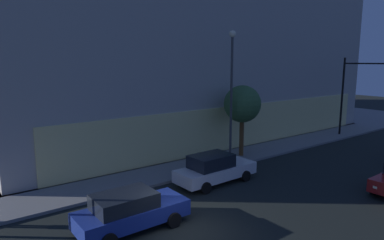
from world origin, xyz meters
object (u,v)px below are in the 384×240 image
(street_lamp_sidewalk, at_px, (232,81))
(car_white, at_px, (214,169))
(sidewalk_tree, at_px, (242,104))
(modern_building, at_px, (142,21))
(traffic_light_far_corner, at_px, (360,85))
(car_blue, at_px, (130,210))

(street_lamp_sidewalk, height_order, car_white, street_lamp_sidewalk)
(sidewalk_tree, height_order, car_white, sidewalk_tree)
(modern_building, height_order, sidewalk_tree, modern_building)
(traffic_light_far_corner, xyz_separation_m, car_blue, (-23.22, -3.04, -3.90))
(car_blue, relative_size, car_white, 0.94)
(modern_building, distance_m, sidewalk_tree, 18.97)
(car_blue, bearing_deg, street_lamp_sidewalk, 24.39)
(sidewalk_tree, bearing_deg, car_white, -150.09)
(street_lamp_sidewalk, bearing_deg, traffic_light_far_corner, -5.22)
(traffic_light_far_corner, relative_size, sidewalk_tree, 1.39)
(modern_building, relative_size, traffic_light_far_corner, 4.91)
(car_white, bearing_deg, modern_building, 71.55)
(traffic_light_far_corner, bearing_deg, car_white, -176.63)
(traffic_light_far_corner, distance_m, street_lamp_sidewalk, 13.83)
(car_blue, height_order, car_white, car_white)
(traffic_light_far_corner, distance_m, car_white, 17.52)
(car_blue, bearing_deg, modern_building, 59.87)
(traffic_light_far_corner, bearing_deg, car_blue, -172.55)
(modern_building, distance_m, street_lamp_sidewalk, 19.13)
(traffic_light_far_corner, relative_size, street_lamp_sidewalk, 0.81)
(sidewalk_tree, bearing_deg, traffic_light_far_corner, -8.34)
(modern_building, height_order, street_lamp_sidewalk, modern_building)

